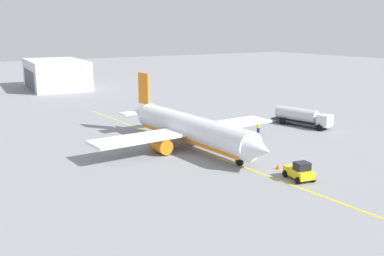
% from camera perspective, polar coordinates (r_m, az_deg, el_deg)
% --- Properties ---
extents(ground_plane, '(400.00, 400.00, 0.00)m').
position_cam_1_polar(ground_plane, '(64.62, 0.00, -2.60)').
color(ground_plane, gray).
extents(airplane, '(32.70, 30.00, 9.84)m').
position_cam_1_polar(airplane, '(64.33, -0.25, -0.15)').
color(airplane, white).
rests_on(airplane, ground).
extents(fuel_tanker, '(11.46, 4.96, 3.15)m').
position_cam_1_polar(fuel_tanker, '(81.22, 13.95, 1.45)').
color(fuel_tanker, '#2D2D33').
rests_on(fuel_tanker, ground).
extents(pushback_tug, '(3.91, 2.90, 2.20)m').
position_cam_1_polar(pushback_tug, '(52.56, 13.68, -5.43)').
color(pushback_tug, yellow).
rests_on(pushback_tug, ground).
extents(refueling_worker, '(0.61, 0.52, 1.71)m').
position_cam_1_polar(refueling_worker, '(74.73, 8.52, 0.01)').
color(refueling_worker, navy).
rests_on(refueling_worker, ground).
extents(safety_cone_nose, '(0.60, 0.60, 0.67)m').
position_cam_1_polar(safety_cone_nose, '(56.04, 11.01, -4.89)').
color(safety_cone_nose, '#F2590F').
rests_on(safety_cone_nose, ground).
extents(distant_hangar, '(27.41, 16.97, 8.12)m').
position_cam_1_polar(distant_hangar, '(136.17, -17.10, 6.65)').
color(distant_hangar, silver).
rests_on(distant_hangar, ground).
extents(taxi_line_marking, '(72.01, 4.79, 0.01)m').
position_cam_1_polar(taxi_line_marking, '(64.62, 0.00, -2.59)').
color(taxi_line_marking, yellow).
rests_on(taxi_line_marking, ground).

